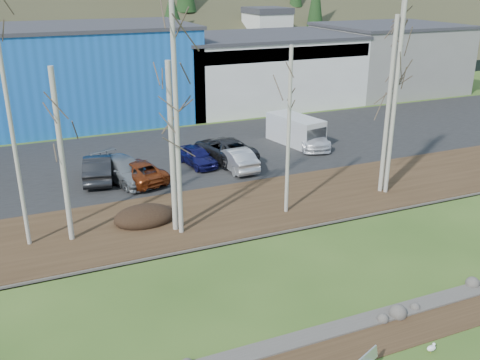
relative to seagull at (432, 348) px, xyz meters
name	(u,v)px	position (x,y,z in m)	size (l,w,h in m)	color
dirt_strip	(391,334)	(-0.64, 1.34, -0.16)	(80.00, 1.80, 0.03)	#382616
near_bank_rocks	(375,319)	(-0.64, 2.34, -0.17)	(80.00, 0.80, 0.50)	#47423D
river	(318,268)	(-0.64, 6.44, -0.17)	(80.00, 8.00, 0.90)	black
far_bank_rocks	(277,231)	(-0.64, 10.54, -0.17)	(80.00, 0.80, 0.46)	#47423D
far_bank	(251,206)	(-0.64, 13.74, -0.10)	(80.00, 7.00, 0.15)	#382616
parking_lot	(192,153)	(-0.64, 24.24, -0.10)	(80.00, 14.00, 0.14)	black
building_blue	(76,73)	(-6.64, 38.24, 3.99)	(20.40, 12.24, 8.30)	#1755A9
building_white	(260,69)	(11.36, 38.22, 3.24)	(18.36, 12.24, 6.80)	silver
building_grey	(388,57)	(27.36, 38.24, 3.49)	(14.28, 12.24, 7.30)	slate
seagull	(432,348)	(0.00, 0.00, 0.00)	(0.42, 0.20, 0.31)	gold
dirt_mound	(144,216)	(-6.65, 14.01, 0.29)	(3.19, 2.25, 0.62)	black
birch_0	(62,157)	(-10.40, 13.46, 4.17)	(0.25, 0.25, 8.38)	beige
birch_1	(11,127)	(-12.34, 13.72, 5.78)	(0.19, 0.19, 11.60)	beige
birch_2	(172,149)	(-5.40, 12.51, 4.21)	(0.27, 0.27, 8.47)	beige
birch_3	(177,123)	(-5.24, 12.06, 5.61)	(0.23, 0.23, 11.26)	beige
birch_4	(289,133)	(0.79, 12.25, 4.43)	(0.20, 0.20, 8.89)	beige
birch_5	(394,100)	(7.82, 12.78, 5.44)	(0.27, 0.27, 10.92)	beige
birch_6	(388,108)	(7.39, 12.69, 5.05)	(0.25, 0.25, 10.14)	beige
birch_7	(396,93)	(7.58, 12.42, 5.93)	(0.23, 0.23, 11.90)	beige
car_1	(98,168)	(-7.79, 21.27, 0.77)	(1.70, 4.87, 1.60)	black
car_2	(137,171)	(-5.62, 20.00, 0.64)	(2.24, 4.86, 1.35)	maroon
car_3	(124,170)	(-6.36, 20.32, 0.73)	(2.14, 5.25, 1.52)	gray
car_4	(197,156)	(-1.19, 21.43, 0.62)	(1.55, 3.85, 1.31)	#14144F
car_5	(236,158)	(0.95, 19.74, 0.70)	(1.54, 4.43, 1.46)	#B7B7B9
car_6	(224,148)	(1.01, 21.93, 0.75)	(2.58, 5.60, 1.56)	#27272A
car_7	(311,136)	(8.17, 22.29, 0.72)	(2.10, 5.18, 1.50)	white
van_white	(297,131)	(7.46, 23.14, 1.02)	(2.91, 5.10, 2.10)	white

